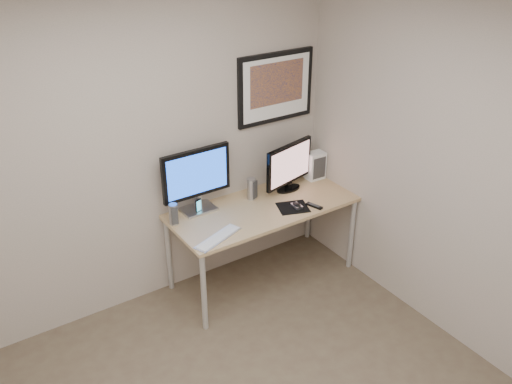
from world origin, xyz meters
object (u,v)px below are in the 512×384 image
Objects in this scene: monitor_large at (197,178)px; speaker_right at (251,189)px; speaker_left at (173,214)px; monitor_tv at (289,166)px; phone_dock at (199,206)px; keyboard at (218,238)px; framed_art at (276,87)px; fan_unit at (315,166)px; desk at (263,213)px.

monitor_large reaches higher than speaker_right.
monitor_tv is at bearing 6.45° from speaker_left.
speaker_right is (0.48, -0.07, -0.21)m from monitor_large.
phone_dock reaches higher than keyboard.
monitor_large is at bearing 48.93° from phone_dock.
speaker_left is 0.25m from phone_dock.
monitor_large is 0.35m from speaker_left.
phone_dock is (-0.86, -0.14, -0.83)m from framed_art.
monitor_large is 1.39× the size of keyboard.
fan_unit is (1.22, -0.01, 0.06)m from phone_dock.
framed_art is 0.85m from fan_unit.
phone_dock is (0.24, 0.04, -0.02)m from speaker_left.
desk is 0.75m from fan_unit.
keyboard is at bearing -172.74° from monitor_tv.
framed_art is at bearing -7.60° from phone_dock.
keyboard is at bearing -114.99° from phone_dock.
monitor_tv is 3.12× the size of speaker_left.
fan_unit is (0.71, 0.01, 0.03)m from speaker_right.
framed_art reaches higher than speaker_left.
desk is 9.04× the size of speaker_left.
speaker_right is 0.71m from fan_unit.
desk is 0.79m from speaker_left.
desk is 2.90× the size of monitor_tv.
desk is 1.07m from framed_art.
monitor_large is 0.24m from phone_dock.
monitor_tv reaches higher than keyboard.
desk is 0.23m from speaker_right.
framed_art reaches higher than keyboard.
keyboard is (-0.93, -0.36, -0.23)m from monitor_tv.
speaker_right is at bearing 15.15° from keyboard.
keyboard is (-0.56, -0.40, -0.09)m from speaker_right.
speaker_left is 0.41× the size of keyboard.
monitor_large reaches higher than phone_dock.
desk is 0.56m from phone_dock.
speaker_left reaches higher than desk.
phone_dock is at bearing -178.56° from fan_unit.
framed_art reaches higher than fan_unit.
monitor_tv is (0.36, 0.13, 0.30)m from desk.
desk is 2.65× the size of monitor_large.
fan_unit is at bearing -22.86° from framed_art.
speaker_left is 0.75m from speaker_right.
phone_dock is 1.22m from fan_unit.
speaker_left is (-0.75, 0.16, 0.15)m from desk.
monitor_tv reaches higher than desk.
phone_dock is at bearing 17.28° from speaker_left.
speaker_right is 0.45× the size of keyboard.
speaker_right reaches higher than speaker_left.
framed_art reaches higher than phone_dock.
fan_unit reaches higher than speaker_right.
speaker_right reaches higher than keyboard.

